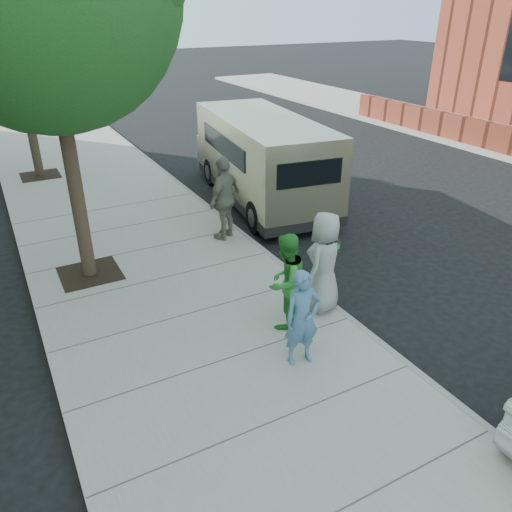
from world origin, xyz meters
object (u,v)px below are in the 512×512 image
at_px(parking_meter, 331,261).
at_px(tree_far, 10,16).
at_px(person_striped_polo, 225,198).
at_px(person_gray_shirt, 324,262).
at_px(person_officer, 302,318).
at_px(person_green_shirt, 286,281).
at_px(van, 261,157).

bearing_deg(parking_meter, tree_far, 103.14).
height_order(tree_far, person_striped_polo, tree_far).
height_order(parking_meter, person_gray_shirt, person_gray_shirt).
relative_size(parking_meter, person_officer, 0.88).
bearing_deg(tree_far, person_striped_polo, -66.08).
relative_size(person_green_shirt, person_gray_shirt, 0.92).
xyz_separation_m(tree_far, person_green_shirt, (2.56, -11.11, -3.88)).
distance_m(parking_meter, person_officer, 1.60).
bearing_deg(parking_meter, person_officer, -145.69).
bearing_deg(van, parking_meter, -100.03).
relative_size(person_gray_shirt, person_striped_polo, 0.95).
height_order(van, person_striped_polo, van).
distance_m(person_green_shirt, person_gray_shirt, 0.90).
distance_m(tree_far, parking_meter, 12.21).
bearing_deg(van, tree_far, 144.66).
height_order(tree_far, person_officer, tree_far).
height_order(tree_far, parking_meter, tree_far).
bearing_deg(tree_far, van, -43.12).
xyz_separation_m(van, person_striped_polo, (-2.20, -2.21, -0.14)).
distance_m(person_officer, person_striped_polo, 4.89).
distance_m(tree_far, person_officer, 12.91).
bearing_deg(person_officer, person_gray_shirt, 51.27).
bearing_deg(tree_far, person_officer, -79.38).
bearing_deg(person_green_shirt, person_striped_polo, -125.26).
xyz_separation_m(person_gray_shirt, person_striped_polo, (-0.22, 3.67, 0.05)).
distance_m(van, person_striped_polo, 3.12).
distance_m(person_green_shirt, person_striped_polo, 3.87).
bearing_deg(person_striped_polo, person_officer, 45.82).
height_order(parking_meter, person_striped_polo, person_striped_polo).
bearing_deg(person_striped_polo, person_green_shirt, 47.31).
distance_m(van, person_gray_shirt, 6.21).
relative_size(tree_far, van, 0.97).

